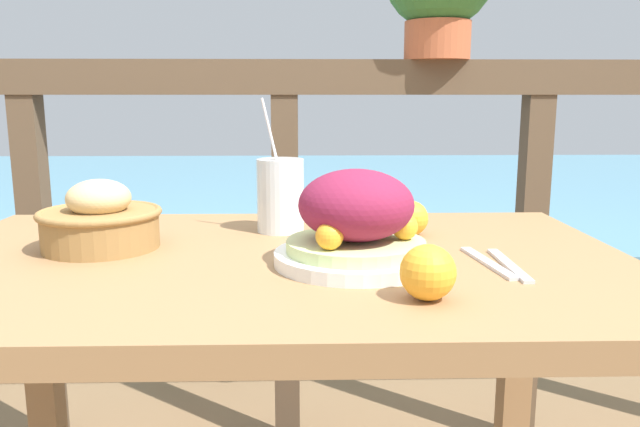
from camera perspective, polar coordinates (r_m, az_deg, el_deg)
name	(u,v)px	position (r m, az deg, el deg)	size (l,w,h in m)	color
patio_table	(274,320)	(1.04, -4.27, -9.70)	(1.15, 0.73, 0.76)	#997047
railing_fence	(285,191)	(1.70, -3.18, 2.06)	(2.80, 0.08, 1.10)	brown
sea_backdrop	(297,214)	(4.26, -2.13, -0.06)	(12.00, 4.00, 0.43)	#568EA8
salad_plate	(356,224)	(0.94, 3.30, -0.94)	(0.25, 0.25, 0.15)	white
drink_glass	(280,195)	(1.17, -3.64, 1.68)	(0.09, 0.09, 0.25)	silver
bread_basket	(100,221)	(1.10, -19.45, -0.65)	(0.20, 0.20, 0.12)	olive
fork	(488,262)	(0.98, 15.08, -4.35)	(0.04, 0.18, 0.00)	silver
knife	(509,265)	(0.98, 16.89, -4.52)	(0.02, 0.18, 0.00)	silver
orange_near_basket	(428,272)	(0.79, 9.83, -5.33)	(0.07, 0.07, 0.07)	#F9A328
orange_near_glass	(411,218)	(1.15, 8.29, -0.43)	(0.06, 0.06, 0.06)	#F9A328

